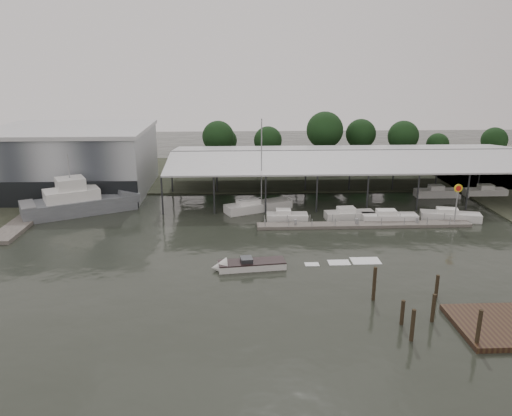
{
  "coord_description": "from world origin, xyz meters",
  "views": [
    {
      "loc": [
        -1.75,
        -51.11,
        21.02
      ],
      "look_at": [
        0.88,
        10.59,
        2.5
      ],
      "focal_mm": 35.0,
      "sensor_mm": 36.0,
      "label": 1
    }
  ],
  "objects_px": {
    "white_sailboat": "(257,206)",
    "speedboat_underway": "(246,265)",
    "grey_trawler": "(80,202)",
    "shell_fuel_sign": "(457,196)"
  },
  "relations": [
    {
      "from": "white_sailboat",
      "to": "speedboat_underway",
      "type": "distance_m",
      "value": 20.91
    },
    {
      "from": "white_sailboat",
      "to": "speedboat_underway",
      "type": "relative_size",
      "value": 0.72
    },
    {
      "from": "shell_fuel_sign",
      "to": "white_sailboat",
      "type": "bearing_deg",
      "value": 163.32
    },
    {
      "from": "grey_trawler",
      "to": "white_sailboat",
      "type": "distance_m",
      "value": 25.17
    },
    {
      "from": "white_sailboat",
      "to": "speedboat_underway",
      "type": "xyz_separation_m",
      "value": [
        -2.14,
        -20.8,
        -0.26
      ]
    },
    {
      "from": "shell_fuel_sign",
      "to": "white_sailboat",
      "type": "height_order",
      "value": "white_sailboat"
    },
    {
      "from": "grey_trawler",
      "to": "speedboat_underway",
      "type": "distance_m",
      "value": 31.09
    },
    {
      "from": "shell_fuel_sign",
      "to": "grey_trawler",
      "type": "xyz_separation_m",
      "value": [
        -50.79,
        7.76,
        -2.35
      ]
    },
    {
      "from": "grey_trawler",
      "to": "speedboat_underway",
      "type": "xyz_separation_m",
      "value": [
        23.01,
        -20.87,
        -1.19
      ]
    },
    {
      "from": "grey_trawler",
      "to": "white_sailboat",
      "type": "bearing_deg",
      "value": -27.09
    }
  ]
}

